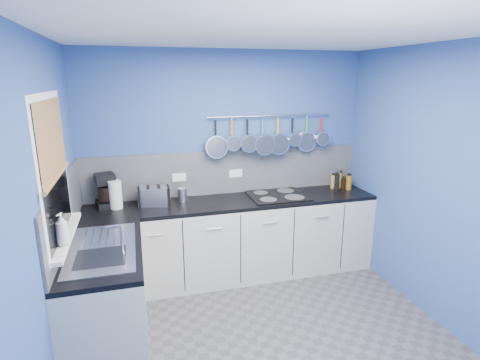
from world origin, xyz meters
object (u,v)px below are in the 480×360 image
canister (182,195)px  hob (277,195)px  soap_bottle_a (62,229)px  coffee_maker (106,191)px  soap_bottle_b (64,230)px  toaster (154,196)px  paper_towel (115,195)px

canister → hob: (1.06, -0.10, -0.07)m
soap_bottle_a → coffee_maker: soap_bottle_a is taller
soap_bottle_b → hob: size_ratio=0.27×
coffee_maker → toaster: coffee_maker is taller
soap_bottle_b → toaster: (0.69, 1.12, -0.14)m
soap_bottle_b → coffee_maker: (0.21, 1.18, -0.06)m
soap_bottle_b → canister: (0.99, 1.16, -0.16)m
canister → hob: bearing=-5.3°
coffee_maker → canister: coffee_maker is taller
soap_bottle_b → coffee_maker: 1.20m
paper_towel → hob: paper_towel is taller
paper_towel → coffee_maker: (-0.09, 0.07, 0.03)m
paper_towel → soap_bottle_a: bearing=-104.5°
toaster → soap_bottle_b: bearing=-109.5°
soap_bottle_a → paper_towel: 1.22m
soap_bottle_a → soap_bottle_b: soap_bottle_a is taller
soap_bottle_b → paper_towel: bearing=74.6°
soap_bottle_b → canister: size_ratio=1.18×
soap_bottle_b → paper_towel: (0.31, 1.11, -0.09)m
coffee_maker → soap_bottle_b: bearing=-114.2°
paper_towel → coffee_maker: coffee_maker is taller
hob → soap_bottle_a: bearing=-151.0°
hob → canister: bearing=174.7°
soap_bottle_b → canister: soap_bottle_b is taller
soap_bottle_a → toaster: bearing=59.9°
toaster → canister: (0.30, 0.05, -0.02)m
soap_bottle_a → canister: 1.59m
canister → hob: size_ratio=0.23×
paper_towel → canister: (0.68, 0.06, -0.07)m
canister → hob: canister is taller
coffee_maker → canister: (0.78, -0.02, -0.10)m
soap_bottle_b → hob: (2.05, 1.07, -0.23)m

